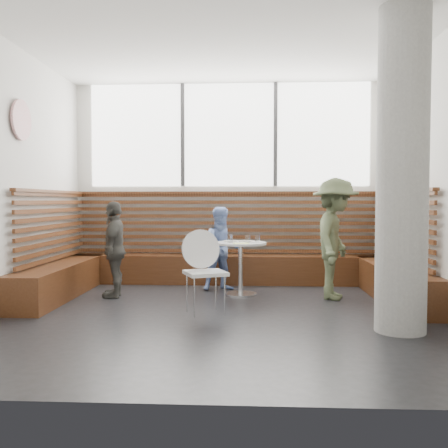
# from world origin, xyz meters

# --- Properties ---
(room) EXTENTS (5.00, 5.00, 3.20)m
(room) POSITION_xyz_m (0.00, 0.00, 1.60)
(room) COLOR silver
(room) RESTS_ON ground
(booth) EXTENTS (5.00, 2.50, 1.44)m
(booth) POSITION_xyz_m (0.00, 1.77, 0.41)
(booth) COLOR #3E200F
(booth) RESTS_ON ground
(concrete_column) EXTENTS (0.50, 0.50, 3.20)m
(concrete_column) POSITION_xyz_m (1.85, -0.60, 1.60)
(concrete_column) COLOR gray
(concrete_column) RESTS_ON ground
(wall_art) EXTENTS (0.03, 0.50, 0.50)m
(wall_art) POSITION_xyz_m (-2.46, 0.40, 2.30)
(wall_art) COLOR white
(wall_art) RESTS_ON room
(cafe_table) EXTENTS (0.71, 0.71, 0.74)m
(cafe_table) POSITION_xyz_m (0.22, 1.26, 0.53)
(cafe_table) COLOR silver
(cafe_table) RESTS_ON ground
(cafe_chair) EXTENTS (0.46, 0.45, 0.97)m
(cafe_chair) POSITION_xyz_m (-0.17, 0.16, 0.57)
(cafe_chair) COLOR white
(cafe_chair) RESTS_ON ground
(adult_man) EXTENTS (0.89, 1.18, 1.61)m
(adult_man) POSITION_xyz_m (1.48, 1.06, 0.81)
(adult_man) COLOR #4F5A3C
(adult_man) RESTS_ON ground
(child_back) EXTENTS (0.72, 0.65, 1.22)m
(child_back) POSITION_xyz_m (-0.06, 1.63, 0.61)
(child_back) COLOR #7791CF
(child_back) RESTS_ON ground
(child_left) EXTENTS (0.39, 0.79, 1.30)m
(child_left) POSITION_xyz_m (-1.50, 1.05, 0.65)
(child_left) COLOR #43413C
(child_left) RESTS_ON ground
(plate_near) EXTENTS (0.22, 0.22, 0.02)m
(plate_near) POSITION_xyz_m (0.09, 1.37, 0.74)
(plate_near) COLOR white
(plate_near) RESTS_ON cafe_table
(plate_far) EXTENTS (0.20, 0.20, 0.01)m
(plate_far) POSITION_xyz_m (0.29, 1.38, 0.74)
(plate_far) COLOR white
(plate_far) RESTS_ON cafe_table
(glass_left) EXTENTS (0.07, 0.07, 0.12)m
(glass_left) POSITION_xyz_m (0.07, 1.17, 0.79)
(glass_left) COLOR white
(glass_left) RESTS_ON cafe_table
(glass_mid) EXTENTS (0.07, 0.07, 0.11)m
(glass_mid) POSITION_xyz_m (0.32, 1.22, 0.79)
(glass_mid) COLOR white
(glass_mid) RESTS_ON cafe_table
(glass_right) EXTENTS (0.07, 0.07, 0.10)m
(glass_right) POSITION_xyz_m (0.45, 1.30, 0.79)
(glass_right) COLOR white
(glass_right) RESTS_ON cafe_table
(menu_card) EXTENTS (0.23, 0.18, 0.00)m
(menu_card) POSITION_xyz_m (0.23, 1.06, 0.74)
(menu_card) COLOR #A5C64C
(menu_card) RESTS_ON cafe_table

